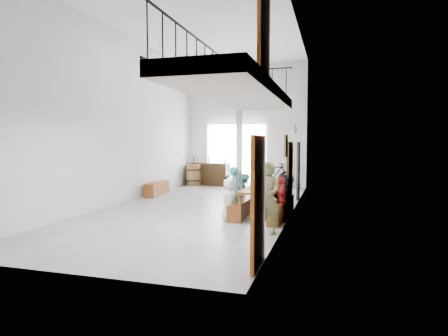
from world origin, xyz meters
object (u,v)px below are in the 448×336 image
(bicycle_near, at_px, (244,177))
(serving_counter, at_px, (209,174))
(bench_inner, at_px, (241,208))
(tasting_table, at_px, (264,191))
(host_standing, at_px, (269,198))
(side_bench, at_px, (157,188))
(oak_barrel, at_px, (193,175))

(bicycle_near, bearing_deg, serving_counter, 62.01)
(bench_inner, bearing_deg, bicycle_near, 103.44)
(tasting_table, height_order, host_standing, host_standing)
(bench_inner, height_order, bicycle_near, bicycle_near)
(bicycle_near, bearing_deg, host_standing, -176.87)
(tasting_table, xyz_separation_m, serving_counter, (-3.71, 6.60, -0.20))
(bench_inner, distance_m, host_standing, 2.06)
(bench_inner, bearing_deg, serving_counter, 116.16)
(side_bench, relative_size, bicycle_near, 1.02)
(host_standing, distance_m, bicycle_near, 8.25)
(side_bench, bearing_deg, bench_inner, -37.55)
(oak_barrel, xyz_separation_m, host_standing, (4.76, -8.00, 0.29))
(oak_barrel, height_order, serving_counter, serving_counter)
(serving_counter, bearing_deg, bench_inner, -56.08)
(side_bench, bearing_deg, oak_barrel, 85.68)
(tasting_table, relative_size, serving_counter, 1.16)
(side_bench, bearing_deg, serving_counter, 76.16)
(bench_inner, distance_m, side_bench, 5.04)
(tasting_table, bearing_deg, bicycle_near, 110.96)
(bench_inner, relative_size, oak_barrel, 1.89)
(bench_inner, relative_size, side_bench, 1.07)
(tasting_table, distance_m, oak_barrel, 7.62)
(serving_counter, relative_size, host_standing, 1.24)
(host_standing, bearing_deg, serving_counter, 136.03)
(bench_inner, height_order, host_standing, host_standing)
(side_bench, bearing_deg, tasting_table, -33.48)
(side_bench, bearing_deg, host_standing, -43.68)
(tasting_table, relative_size, bicycle_near, 1.33)
(bench_inner, distance_m, bicycle_near, 6.34)
(serving_counter, bearing_deg, bicycle_near, -5.63)
(tasting_table, bearing_deg, serving_counter, 122.66)
(tasting_table, bearing_deg, bench_inner, -173.03)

